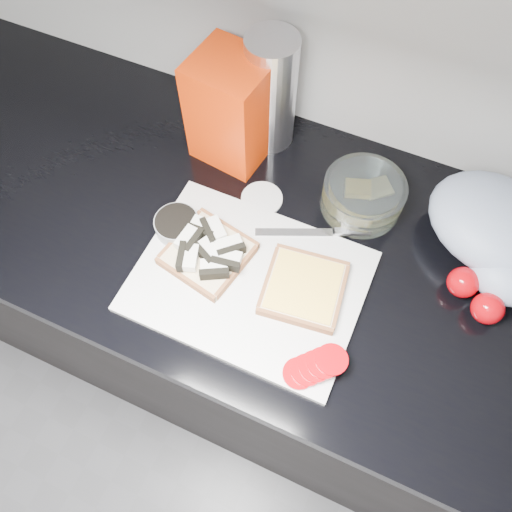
# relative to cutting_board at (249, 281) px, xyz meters

# --- Properties ---
(base_cabinet) EXTENTS (3.50, 0.60, 0.86)m
(base_cabinet) POSITION_rel_cutting_board_xyz_m (0.09, 0.11, -0.48)
(base_cabinet) COLOR black
(base_cabinet) RESTS_ON ground
(countertop) EXTENTS (3.50, 0.64, 0.04)m
(countertop) POSITION_rel_cutting_board_xyz_m (0.09, 0.11, -0.03)
(countertop) COLOR black
(countertop) RESTS_ON base_cabinet
(cutting_board) EXTENTS (0.40, 0.30, 0.01)m
(cutting_board) POSITION_rel_cutting_board_xyz_m (0.00, 0.00, 0.00)
(cutting_board) COLOR silver
(cutting_board) RESTS_ON countertop
(bread_left) EXTENTS (0.17, 0.17, 0.04)m
(bread_left) POSITION_rel_cutting_board_xyz_m (-0.09, 0.01, 0.02)
(bread_left) COLOR #CDB990
(bread_left) RESTS_ON cutting_board
(bread_right) EXTENTS (0.16, 0.16, 0.02)m
(bread_right) POSITION_rel_cutting_board_xyz_m (0.10, 0.02, 0.02)
(bread_right) COLOR #CDB990
(bread_right) RESTS_ON cutting_board
(tomato_slices) EXTENTS (0.11, 0.11, 0.02)m
(tomato_slices) POSITION_rel_cutting_board_xyz_m (0.16, -0.10, 0.02)
(tomato_slices) COLOR #B0040B
(tomato_slices) RESTS_ON cutting_board
(knife) EXTENTS (0.20, 0.10, 0.01)m
(knife) POSITION_rel_cutting_board_xyz_m (0.09, 0.15, 0.01)
(knife) COLOR #BCBBC0
(knife) RESTS_ON cutting_board
(seed_tub) EXTENTS (0.08, 0.08, 0.04)m
(seed_tub) POSITION_rel_cutting_board_xyz_m (-0.17, 0.04, 0.02)
(seed_tub) COLOR gray
(seed_tub) RESTS_ON countertop
(tub_lid) EXTENTS (0.10, 0.10, 0.01)m
(tub_lid) POSITION_rel_cutting_board_xyz_m (-0.05, 0.18, -0.00)
(tub_lid) COLOR silver
(tub_lid) RESTS_ON countertop
(glass_bowl) EXTENTS (0.16, 0.16, 0.07)m
(glass_bowl) POSITION_rel_cutting_board_xyz_m (0.13, 0.24, 0.03)
(glass_bowl) COLOR silver
(glass_bowl) RESTS_ON countertop
(bread_bag) EXTENTS (0.15, 0.15, 0.22)m
(bread_bag) POSITION_rel_cutting_board_xyz_m (-0.16, 0.27, 0.10)
(bread_bag) COLOR red
(bread_bag) RESTS_ON countertop
(steel_canister) EXTENTS (0.10, 0.10, 0.24)m
(steel_canister) POSITION_rel_cutting_board_xyz_m (-0.11, 0.33, 0.11)
(steel_canister) COLOR silver
(steel_canister) RESTS_ON countertop
(grocery_bag) EXTENTS (0.31, 0.29, 0.11)m
(grocery_bag) POSITION_rel_cutting_board_xyz_m (0.38, 0.25, 0.05)
(grocery_bag) COLOR #929FB4
(grocery_bag) RESTS_ON countertop
(whole_tomatoes) EXTENTS (0.10, 0.09, 0.06)m
(whole_tomatoes) POSITION_rel_cutting_board_xyz_m (0.37, 0.13, 0.02)
(whole_tomatoes) COLOR #B0040B
(whole_tomatoes) RESTS_ON countertop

